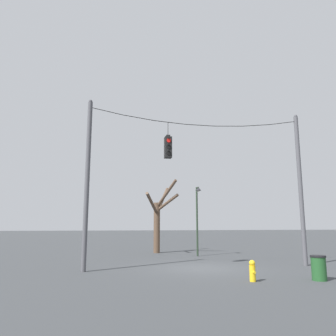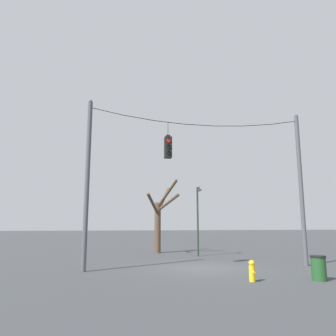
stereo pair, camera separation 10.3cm
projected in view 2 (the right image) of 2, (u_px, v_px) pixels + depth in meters
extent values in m
plane|color=#383A3D|center=(201.00, 268.00, 15.36)|extent=(200.00, 200.00, 0.00)
cylinder|color=#4C4C51|center=(87.00, 183.00, 14.85)|extent=(0.22, 0.22, 7.73)
sphere|color=#4C4C51|center=(91.00, 102.00, 15.52)|extent=(0.17, 0.17, 0.17)
cylinder|color=#4C4C51|center=(301.00, 188.00, 16.90)|extent=(0.22, 0.22, 7.73)
sphere|color=#4C4C51|center=(296.00, 116.00, 17.57)|extent=(0.17, 0.17, 0.17)
cylinder|color=black|center=(107.00, 111.00, 15.59)|extent=(1.54, 0.03, 0.30)
cylinder|color=black|center=(139.00, 118.00, 15.85)|extent=(1.54, 0.03, 0.21)
cylinder|color=black|center=(170.00, 122.00, 16.12)|extent=(1.54, 0.03, 0.12)
cylinder|color=black|center=(200.00, 125.00, 16.40)|extent=(1.54, 0.03, 0.03)
cylinder|color=black|center=(229.00, 126.00, 16.70)|extent=(1.54, 0.03, 0.12)
cylinder|color=black|center=(257.00, 125.00, 17.02)|extent=(1.54, 0.03, 0.21)
cylinder|color=black|center=(283.00, 123.00, 17.35)|extent=(1.54, 0.03, 0.30)
cube|color=black|center=(168.00, 148.00, 15.88)|extent=(0.34, 0.34, 1.04)
cube|color=black|center=(168.00, 136.00, 15.98)|extent=(0.19, 0.19, 0.10)
cylinder|color=black|center=(168.00, 129.00, 16.04)|extent=(0.02, 0.02, 0.65)
cylinder|color=red|center=(169.00, 140.00, 15.76)|extent=(0.20, 0.03, 0.20)
cylinder|color=black|center=(169.00, 138.00, 15.73)|extent=(0.07, 0.12, 0.07)
cylinder|color=black|center=(169.00, 147.00, 15.70)|extent=(0.20, 0.03, 0.20)
cylinder|color=black|center=(169.00, 145.00, 15.67)|extent=(0.07, 0.12, 0.07)
cylinder|color=black|center=(169.00, 153.00, 15.65)|extent=(0.20, 0.03, 0.20)
cylinder|color=black|center=(169.00, 151.00, 15.62)|extent=(0.07, 0.12, 0.07)
cylinder|color=red|center=(167.00, 142.00, 16.11)|extent=(0.20, 0.03, 0.20)
cylinder|color=black|center=(167.00, 141.00, 16.17)|extent=(0.07, 0.12, 0.07)
cylinder|color=black|center=(167.00, 148.00, 16.06)|extent=(0.20, 0.03, 0.20)
cylinder|color=black|center=(167.00, 147.00, 16.12)|extent=(0.07, 0.12, 0.07)
cylinder|color=black|center=(167.00, 155.00, 16.01)|extent=(0.20, 0.03, 0.20)
cylinder|color=black|center=(167.00, 153.00, 16.07)|extent=(0.07, 0.12, 0.07)
cylinder|color=#233323|center=(198.00, 221.00, 21.53)|extent=(0.12, 0.12, 4.49)
cylinder|color=#233323|center=(198.00, 188.00, 21.70)|extent=(0.07, 0.41, 0.07)
cone|color=#232328|center=(199.00, 189.00, 21.48)|extent=(0.37, 0.37, 0.22)
sphere|color=silver|center=(199.00, 191.00, 21.46)|extent=(0.17, 0.17, 0.17)
cylinder|color=brown|center=(158.00, 228.00, 23.87)|extent=(0.46, 0.46, 3.61)
cylinder|color=brown|center=(168.00, 203.00, 23.77)|extent=(1.56, 1.32, 1.28)
cylinder|color=brown|center=(163.00, 200.00, 24.97)|extent=(1.31, 1.62, 2.11)
cylinder|color=brown|center=(153.00, 204.00, 23.01)|extent=(1.28, 2.33, 1.46)
cylinder|color=brown|center=(167.00, 194.00, 23.57)|extent=(1.32, 1.89, 1.97)
cylinder|color=gold|center=(252.00, 274.00, 11.75)|extent=(0.22, 0.22, 0.56)
sphere|color=gold|center=(252.00, 263.00, 11.81)|extent=(0.22, 0.22, 0.22)
cylinder|color=gold|center=(254.00, 273.00, 11.63)|extent=(0.09, 0.10, 0.09)
cylinder|color=#1E4C23|center=(319.00, 269.00, 11.98)|extent=(0.52, 0.52, 0.83)
cylinder|color=black|center=(318.00, 256.00, 12.06)|extent=(0.56, 0.56, 0.06)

